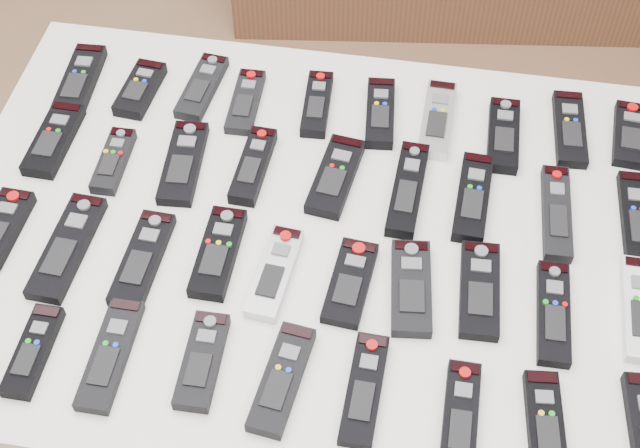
% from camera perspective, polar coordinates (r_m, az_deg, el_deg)
% --- Properties ---
extents(table, '(1.25, 0.88, 0.78)m').
position_cam_1_polar(table, '(1.51, -0.00, -1.82)').
color(table, white).
rests_on(table, ground).
extents(remote_0, '(0.07, 0.19, 0.02)m').
position_cam_1_polar(remote_0, '(1.75, -15.14, 8.79)').
color(remote_0, black).
rests_on(remote_0, table).
extents(remote_1, '(0.07, 0.14, 0.02)m').
position_cam_1_polar(remote_1, '(1.71, -11.44, 8.46)').
color(remote_1, black).
rests_on(remote_1, table).
extents(remote_2, '(0.07, 0.17, 0.02)m').
position_cam_1_polar(remote_2, '(1.70, -7.56, 8.68)').
color(remote_2, black).
rests_on(remote_2, table).
extents(remote_3, '(0.05, 0.16, 0.02)m').
position_cam_1_polar(remote_3, '(1.67, -4.79, 7.81)').
color(remote_3, black).
rests_on(remote_3, table).
extents(remote_4, '(0.05, 0.16, 0.02)m').
position_cam_1_polar(remote_4, '(1.65, -0.19, 7.69)').
color(remote_4, black).
rests_on(remote_4, table).
extents(remote_5, '(0.07, 0.17, 0.02)m').
position_cam_1_polar(remote_5, '(1.64, 3.87, 7.10)').
color(remote_5, black).
rests_on(remote_5, table).
extents(remote_6, '(0.06, 0.18, 0.02)m').
position_cam_1_polar(remote_6, '(1.64, 7.51, 6.64)').
color(remote_6, '#B7B7BC').
rests_on(remote_6, table).
extents(remote_7, '(0.05, 0.17, 0.02)m').
position_cam_1_polar(remote_7, '(1.63, 11.66, 5.58)').
color(remote_7, black).
rests_on(remote_7, table).
extents(remote_8, '(0.06, 0.18, 0.02)m').
position_cam_1_polar(remote_8, '(1.67, 15.69, 5.88)').
color(remote_8, black).
rests_on(remote_8, table).
extents(remote_9, '(0.07, 0.15, 0.02)m').
position_cam_1_polar(remote_9, '(1.69, 19.22, 5.42)').
color(remote_9, black).
rests_on(remote_9, table).
extents(remote_10, '(0.06, 0.17, 0.02)m').
position_cam_1_polar(remote_10, '(1.66, -16.68, 5.20)').
color(remote_10, black).
rests_on(remote_10, table).
extents(remote_11, '(0.05, 0.14, 0.02)m').
position_cam_1_polar(remote_11, '(1.60, -13.08, 3.96)').
color(remote_11, black).
rests_on(remote_11, table).
extents(remote_12, '(0.07, 0.19, 0.02)m').
position_cam_1_polar(remote_12, '(1.57, -8.74, 3.89)').
color(remote_12, black).
rests_on(remote_12, table).
extents(remote_13, '(0.05, 0.17, 0.02)m').
position_cam_1_polar(remote_13, '(1.55, -4.30, 3.75)').
color(remote_13, black).
rests_on(remote_13, table).
extents(remote_14, '(0.08, 0.18, 0.02)m').
position_cam_1_polar(remote_14, '(1.53, 1.00, 3.07)').
color(remote_14, black).
rests_on(remote_14, table).
extents(remote_15, '(0.06, 0.20, 0.02)m').
position_cam_1_polar(remote_15, '(1.52, 5.63, 2.23)').
color(remote_15, black).
rests_on(remote_15, table).
extents(remote_16, '(0.06, 0.19, 0.02)m').
position_cam_1_polar(remote_16, '(1.52, 9.76, 1.68)').
color(remote_16, black).
rests_on(remote_16, table).
extents(remote_17, '(0.05, 0.19, 0.02)m').
position_cam_1_polar(remote_17, '(1.53, 14.90, 0.70)').
color(remote_17, black).
rests_on(remote_17, table).
extents(remote_18, '(0.05, 0.19, 0.02)m').
position_cam_1_polar(remote_18, '(1.56, 19.57, 0.36)').
color(remote_18, black).
rests_on(remote_18, table).
extents(remote_19, '(0.06, 0.16, 0.02)m').
position_cam_1_polar(remote_19, '(1.55, -19.76, -0.31)').
color(remote_19, black).
rests_on(remote_19, table).
extents(remote_20, '(0.07, 0.21, 0.02)m').
position_cam_1_polar(remote_20, '(1.49, -15.87, -1.43)').
color(remote_20, black).
rests_on(remote_20, table).
extents(remote_21, '(0.06, 0.18, 0.02)m').
position_cam_1_polar(remote_21, '(1.45, -11.29, -2.20)').
color(remote_21, black).
rests_on(remote_21, table).
extents(remote_22, '(0.06, 0.17, 0.02)m').
position_cam_1_polar(remote_22, '(1.44, -6.54, -1.84)').
color(remote_22, black).
rests_on(remote_22, table).
extents(remote_23, '(0.07, 0.18, 0.02)m').
position_cam_1_polar(remote_23, '(1.41, -2.92, -3.13)').
color(remote_23, '#B7B7BC').
rests_on(remote_23, table).
extents(remote_24, '(0.07, 0.16, 0.02)m').
position_cam_1_polar(remote_24, '(1.40, 1.94, -3.77)').
color(remote_24, black).
rests_on(remote_24, table).
extents(remote_25, '(0.08, 0.18, 0.02)m').
position_cam_1_polar(remote_25, '(1.40, 5.85, -4.08)').
color(remote_25, black).
rests_on(remote_25, table).
extents(remote_26, '(0.07, 0.18, 0.02)m').
position_cam_1_polar(remote_26, '(1.41, 10.18, -4.18)').
color(remote_26, black).
rests_on(remote_26, table).
extents(remote_27, '(0.05, 0.18, 0.02)m').
position_cam_1_polar(remote_27, '(1.41, 14.71, -5.53)').
color(remote_27, black).
rests_on(remote_27, table).
extents(remote_28, '(0.05, 0.19, 0.02)m').
position_cam_1_polar(remote_28, '(1.45, 19.72, -5.13)').
color(remote_28, silver).
rests_on(remote_28, table).
extents(remote_30, '(0.05, 0.15, 0.02)m').
position_cam_1_polar(remote_30, '(1.40, -17.89, -7.75)').
color(remote_30, black).
rests_on(remote_30, table).
extents(remote_31, '(0.05, 0.19, 0.02)m').
position_cam_1_polar(remote_31, '(1.36, -13.27, -8.12)').
color(remote_31, black).
rests_on(remote_31, table).
extents(remote_32, '(0.06, 0.16, 0.02)m').
position_cam_1_polar(remote_32, '(1.33, -7.56, -8.67)').
color(remote_32, black).
rests_on(remote_32, table).
extents(remote_33, '(0.07, 0.18, 0.02)m').
position_cam_1_polar(remote_33, '(1.31, -2.46, -9.88)').
color(remote_33, black).
rests_on(remote_33, table).
extents(remote_34, '(0.05, 0.18, 0.02)m').
position_cam_1_polar(remote_34, '(1.30, 2.85, -10.52)').
color(remote_34, black).
rests_on(remote_34, table).
extents(remote_35, '(0.05, 0.17, 0.02)m').
position_cam_1_polar(remote_35, '(1.29, 8.97, -12.17)').
color(remote_35, black).
rests_on(remote_35, table).
extents(remote_36, '(0.06, 0.16, 0.02)m').
position_cam_1_polar(remote_36, '(1.31, 14.20, -12.25)').
color(remote_36, black).
rests_on(remote_36, table).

